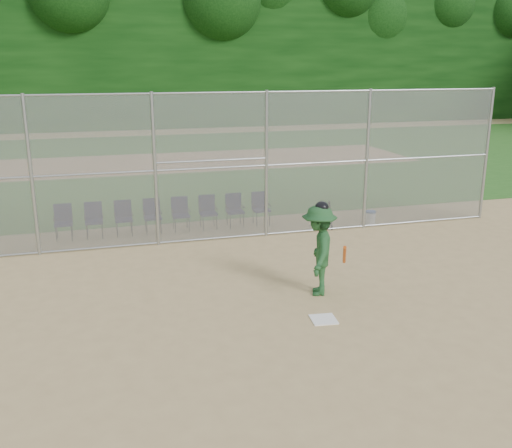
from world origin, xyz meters
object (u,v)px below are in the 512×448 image
object	(u,v)px
batter_at_plate	(319,250)
water_cooler	(371,217)
chair_0	(63,223)
home_plate	(324,319)

from	to	relation	value
batter_at_plate	water_cooler	bearing A→B (deg)	52.39
chair_0	batter_at_plate	bearing A→B (deg)	-45.82
water_cooler	chair_0	world-z (taller)	chair_0
batter_at_plate	water_cooler	size ratio (longest dim) A/B	5.11
water_cooler	chair_0	distance (m)	8.88
water_cooler	batter_at_plate	bearing A→B (deg)	-127.61
batter_at_plate	water_cooler	world-z (taller)	batter_at_plate
home_plate	batter_at_plate	distance (m)	1.62
chair_0	water_cooler	bearing A→B (deg)	-5.24
home_plate	batter_at_plate	world-z (taller)	batter_at_plate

